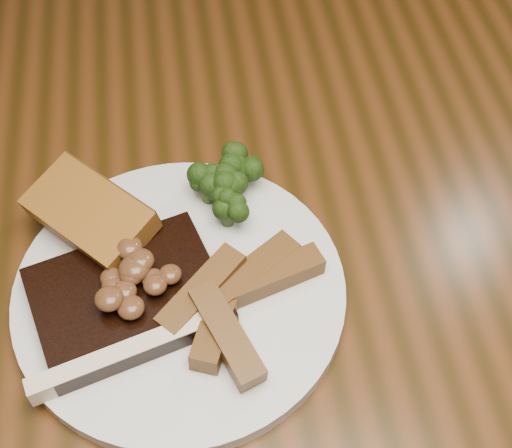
{
  "coord_description": "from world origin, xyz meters",
  "views": [
    {
      "loc": [
        -0.06,
        -0.39,
        1.3
      ],
      "look_at": [
        0.0,
        -0.0,
        0.78
      ],
      "focal_mm": 50.0,
      "sensor_mm": 36.0,
      "label": 1
    }
  ],
  "objects_px": {
    "dining_table": "(255,292)",
    "steak": "(128,299)",
    "chair_far": "(333,19)",
    "potato_wedges": "(244,288)",
    "garlic_bread": "(94,227)",
    "plate": "(180,293)"
  },
  "relations": [
    {
      "from": "dining_table",
      "to": "steak",
      "type": "height_order",
      "value": "steak"
    },
    {
      "from": "chair_far",
      "to": "potato_wedges",
      "type": "xyz_separation_m",
      "value": [
        -0.25,
        -0.69,
        0.26
      ]
    },
    {
      "from": "dining_table",
      "to": "chair_far",
      "type": "bearing_deg",
      "value": 69.89
    },
    {
      "from": "garlic_bread",
      "to": "dining_table",
      "type": "bearing_deg",
      "value": 39.03
    },
    {
      "from": "dining_table",
      "to": "potato_wedges",
      "type": "relative_size",
      "value": 13.4
    },
    {
      "from": "dining_table",
      "to": "potato_wedges",
      "type": "height_order",
      "value": "potato_wedges"
    },
    {
      "from": "potato_wedges",
      "to": "chair_far",
      "type": "bearing_deg",
      "value": 70.21
    },
    {
      "from": "dining_table",
      "to": "garlic_bread",
      "type": "height_order",
      "value": "garlic_bread"
    },
    {
      "from": "dining_table",
      "to": "plate",
      "type": "distance_m",
      "value": 0.13
    },
    {
      "from": "plate",
      "to": "steak",
      "type": "xyz_separation_m",
      "value": [
        -0.04,
        -0.01,
        0.02
      ]
    },
    {
      "from": "steak",
      "to": "potato_wedges",
      "type": "bearing_deg",
      "value": -18.0
    },
    {
      "from": "plate",
      "to": "potato_wedges",
      "type": "distance_m",
      "value": 0.06
    },
    {
      "from": "steak",
      "to": "garlic_bread",
      "type": "bearing_deg",
      "value": 93.5
    },
    {
      "from": "dining_table",
      "to": "chair_far",
      "type": "height_order",
      "value": "chair_far"
    },
    {
      "from": "garlic_bread",
      "to": "potato_wedges",
      "type": "xyz_separation_m",
      "value": [
        0.13,
        -0.08,
        -0.0
      ]
    },
    {
      "from": "chair_far",
      "to": "plate",
      "type": "bearing_deg",
      "value": 57.69
    },
    {
      "from": "steak",
      "to": "garlic_bread",
      "type": "relative_size",
      "value": 1.35
    },
    {
      "from": "plate",
      "to": "steak",
      "type": "distance_m",
      "value": 0.05
    },
    {
      "from": "plate",
      "to": "garlic_bread",
      "type": "relative_size",
      "value": 2.54
    },
    {
      "from": "chair_far",
      "to": "plate",
      "type": "height_order",
      "value": "chair_far"
    },
    {
      "from": "steak",
      "to": "plate",
      "type": "bearing_deg",
      "value": -2.99
    },
    {
      "from": "dining_table",
      "to": "steak",
      "type": "relative_size",
      "value": 10.28
    }
  ]
}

